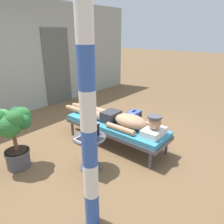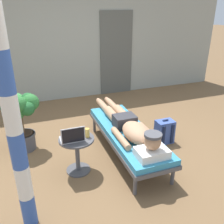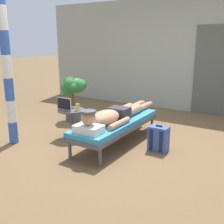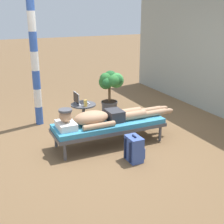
{
  "view_description": "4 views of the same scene",
  "coord_description": "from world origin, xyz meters",
  "px_view_note": "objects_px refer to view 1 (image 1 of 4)",
  "views": [
    {
      "loc": [
        -2.6,
        -2.29,
        1.95
      ],
      "look_at": [
        0.32,
        0.11,
        0.51
      ],
      "focal_mm": 34.1,
      "sensor_mm": 36.0,
      "label": 1
    },
    {
      "loc": [
        -1.23,
        -3.14,
        2.18
      ],
      "look_at": [
        -0.03,
        0.11,
        0.64
      ],
      "focal_mm": 39.26,
      "sensor_mm": 36.0,
      "label": 2
    },
    {
      "loc": [
        2.39,
        -3.9,
        1.72
      ],
      "look_at": [
        -0.06,
        0.04,
        0.49
      ],
      "focal_mm": 44.06,
      "sensor_mm": 36.0,
      "label": 3
    },
    {
      "loc": [
        4.64,
        -2.18,
        2.28
      ],
      "look_at": [
        0.21,
        -0.11,
        0.61
      ],
      "focal_mm": 49.32,
      "sensor_mm": 36.0,
      "label": 4
    }
  ],
  "objects_px": {
    "drink_glass": "(97,130)",
    "lounge_chair": "(115,126)",
    "backpack": "(134,120)",
    "side_table": "(90,147)",
    "person_reclining": "(120,119)",
    "porch_post": "(88,111)",
    "laptop": "(89,136)",
    "potted_plant": "(11,128)"
  },
  "relations": [
    {
      "from": "lounge_chair",
      "to": "backpack",
      "type": "relative_size",
      "value": 4.63
    },
    {
      "from": "side_table",
      "to": "porch_post",
      "type": "height_order",
      "value": "porch_post"
    },
    {
      "from": "side_table",
      "to": "backpack",
      "type": "distance_m",
      "value": 1.58
    },
    {
      "from": "person_reclining",
      "to": "backpack",
      "type": "relative_size",
      "value": 5.12
    },
    {
      "from": "laptop",
      "to": "porch_post",
      "type": "bearing_deg",
      "value": -133.39
    },
    {
      "from": "laptop",
      "to": "porch_post",
      "type": "relative_size",
      "value": 0.12
    },
    {
      "from": "side_table",
      "to": "laptop",
      "type": "bearing_deg",
      "value": -139.48
    },
    {
      "from": "side_table",
      "to": "drink_glass",
      "type": "xyz_separation_m",
      "value": [
        0.15,
        -0.01,
        0.23
      ]
    },
    {
      "from": "lounge_chair",
      "to": "laptop",
      "type": "height_order",
      "value": "laptop"
    },
    {
      "from": "laptop",
      "to": "potted_plant",
      "type": "relative_size",
      "value": 0.33
    },
    {
      "from": "potted_plant",
      "to": "laptop",
      "type": "bearing_deg",
      "value": -56.48
    },
    {
      "from": "lounge_chair",
      "to": "drink_glass",
      "type": "bearing_deg",
      "value": -164.97
    },
    {
      "from": "lounge_chair",
      "to": "potted_plant",
      "type": "distance_m",
      "value": 1.7
    },
    {
      "from": "side_table",
      "to": "drink_glass",
      "type": "height_order",
      "value": "drink_glass"
    },
    {
      "from": "side_table",
      "to": "potted_plant",
      "type": "height_order",
      "value": "potted_plant"
    },
    {
      "from": "laptop",
      "to": "drink_glass",
      "type": "bearing_deg",
      "value": 11.29
    },
    {
      "from": "person_reclining",
      "to": "drink_glass",
      "type": "distance_m",
      "value": 0.68
    },
    {
      "from": "porch_post",
      "to": "potted_plant",
      "type": "bearing_deg",
      "value": 89.93
    },
    {
      "from": "lounge_chair",
      "to": "potted_plant",
      "type": "relative_size",
      "value": 2.08
    },
    {
      "from": "laptop",
      "to": "backpack",
      "type": "distance_m",
      "value": 1.68
    },
    {
      "from": "backpack",
      "to": "potted_plant",
      "type": "relative_size",
      "value": 0.45
    },
    {
      "from": "potted_plant",
      "to": "backpack",
      "type": "bearing_deg",
      "value": -15.81
    },
    {
      "from": "drink_glass",
      "to": "backpack",
      "type": "distance_m",
      "value": 1.48
    },
    {
      "from": "side_table",
      "to": "backpack",
      "type": "bearing_deg",
      "value": 9.72
    },
    {
      "from": "lounge_chair",
      "to": "side_table",
      "type": "xyz_separation_m",
      "value": [
        -0.82,
        -0.17,
        0.01
      ]
    },
    {
      "from": "laptop",
      "to": "porch_post",
      "type": "xyz_separation_m",
      "value": [
        -0.63,
        -0.67,
        0.72
      ]
    },
    {
      "from": "backpack",
      "to": "porch_post",
      "type": "bearing_deg",
      "value": -156.27
    },
    {
      "from": "side_table",
      "to": "backpack",
      "type": "height_order",
      "value": "side_table"
    },
    {
      "from": "person_reclining",
      "to": "porch_post",
      "type": "xyz_separation_m",
      "value": [
        -1.51,
        -0.8,
        0.78
      ]
    },
    {
      "from": "potted_plant",
      "to": "lounge_chair",
      "type": "bearing_deg",
      "value": -25.79
    },
    {
      "from": "porch_post",
      "to": "laptop",
      "type": "bearing_deg",
      "value": 46.61
    },
    {
      "from": "person_reclining",
      "to": "side_table",
      "type": "bearing_deg",
      "value": -174.72
    },
    {
      "from": "drink_glass",
      "to": "lounge_chair",
      "type": "bearing_deg",
      "value": 15.03
    },
    {
      "from": "person_reclining",
      "to": "drink_glass",
      "type": "height_order",
      "value": "person_reclining"
    },
    {
      "from": "backpack",
      "to": "porch_post",
      "type": "height_order",
      "value": "porch_post"
    },
    {
      "from": "drink_glass",
      "to": "potted_plant",
      "type": "bearing_deg",
      "value": 132.74
    },
    {
      "from": "side_table",
      "to": "drink_glass",
      "type": "bearing_deg",
      "value": -3.57
    },
    {
      "from": "person_reclining",
      "to": "potted_plant",
      "type": "relative_size",
      "value": 2.3
    },
    {
      "from": "laptop",
      "to": "potted_plant",
      "type": "bearing_deg",
      "value": 123.52
    },
    {
      "from": "side_table",
      "to": "potted_plant",
      "type": "xyz_separation_m",
      "value": [
        -0.69,
        0.9,
        0.28
      ]
    },
    {
      "from": "lounge_chair",
      "to": "porch_post",
      "type": "height_order",
      "value": "porch_post"
    },
    {
      "from": "laptop",
      "to": "person_reclining",
      "type": "bearing_deg",
      "value": 8.22
    }
  ]
}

